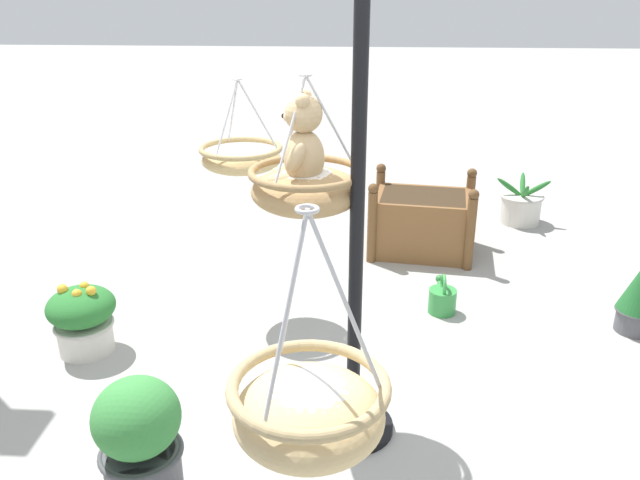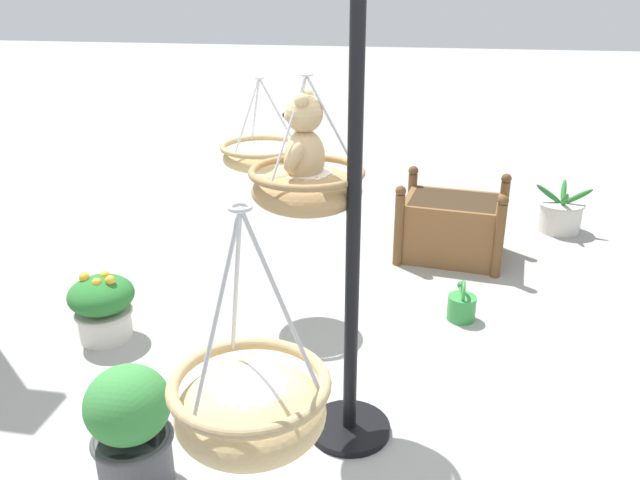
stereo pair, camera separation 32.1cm
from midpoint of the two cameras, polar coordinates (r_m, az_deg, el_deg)
name	(u,v)px [view 1 (the left image)]	position (r m, az deg, el deg)	size (l,w,h in m)	color
ground_plane	(328,412)	(3.72, -1.85, -15.17)	(40.00, 40.00, 0.00)	#9E9E99
display_pole_central	(355,303)	(3.19, 0.26, -5.72)	(0.44, 0.44, 2.47)	black
hanging_basket_with_teddy	(306,188)	(3.13, -4.16, 4.62)	(0.57, 0.57, 0.67)	#A37F51
teddy_bear	(301,147)	(3.08, -4.68, 8.24)	(0.32, 0.28, 0.46)	tan
hanging_basket_left_high	(309,409)	(1.83, -6.19, -14.94)	(0.45, 0.45, 0.72)	tan
hanging_basket_right_low	(241,157)	(4.38, -9.14, 7.27)	(0.56, 0.56, 0.62)	tan
wooden_planter_box	(422,221)	(5.64, 7.48, 1.65)	(0.80, 0.97, 0.70)	brown
potted_plant_fern_front	(140,440)	(3.17, -18.73, -16.65)	(0.40, 0.40, 0.64)	#4C4C51
potted_plant_flowering_red	(83,318)	(4.46, -22.37, -6.47)	(0.43, 0.43, 0.48)	beige
potted_plant_conical_shrub	(640,296)	(4.78, 24.95, -4.61)	(0.29, 0.29, 0.54)	#4C4C51
potted_plant_trailing_ivy	(521,206)	(6.57, 16.15, 2.94)	(0.52, 0.53, 0.47)	beige
watering_can	(442,299)	(4.71, 8.93, -5.26)	(0.35, 0.20, 0.30)	#338C3F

